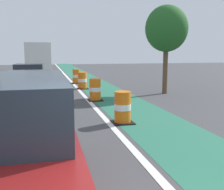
{
  "coord_description": "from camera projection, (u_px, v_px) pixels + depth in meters",
  "views": [
    {
      "loc": [
        -1.17,
        -2.21,
        2.43
      ],
      "look_at": [
        0.82,
        5.77,
        1.1
      ],
      "focal_mm": 43.33,
      "sensor_mm": 36.0,
      "label": 1
    }
  ],
  "objects": [
    {
      "name": "parked_suv_nearest",
      "position": [
        15.0,
        141.0,
        4.23
      ],
      "size": [
        1.96,
        4.62,
        2.04
      ],
      "color": "maroon",
      "rests_on": "ground"
    },
    {
      "name": "bike_lane_strip",
      "position": [
        112.0,
        96.0,
        14.85
      ],
      "size": [
        2.5,
        80.0,
        0.01
      ],
      "primitive_type": "cube",
      "color": "#286B51",
      "rests_on": "ground"
    },
    {
      "name": "traffic_barrel_mid",
      "position": [
        95.0,
        90.0,
        13.43
      ],
      "size": [
        0.73,
        0.73,
        1.09
      ],
      "color": "orange",
      "rests_on": "ground"
    },
    {
      "name": "traffic_barrel_far",
      "position": [
        76.0,
        77.0,
        20.62
      ],
      "size": [
        0.73,
        0.73,
        1.09
      ],
      "color": "orange",
      "rests_on": "ground"
    },
    {
      "name": "traffic_barrel_back",
      "position": [
        82.0,
        81.0,
        17.66
      ],
      "size": [
        0.73,
        0.73,
        1.09
      ],
      "color": "orange",
      "rests_on": "ground"
    },
    {
      "name": "street_tree_sidewalk",
      "position": [
        166.0,
        29.0,
        15.2
      ],
      "size": [
        2.4,
        2.4,
        5.0
      ],
      "color": "brown",
      "rests_on": "ground"
    },
    {
      "name": "delivery_truck_down_block",
      "position": [
        37.0,
        57.0,
        27.44
      ],
      "size": [
        2.75,
        7.72,
        3.23
      ],
      "color": "silver",
      "rests_on": "ground"
    },
    {
      "name": "lane_divider_stripe",
      "position": [
        85.0,
        97.0,
        14.49
      ],
      "size": [
        0.2,
        80.0,
        0.01
      ],
      "primitive_type": "cube",
      "color": "silver",
      "rests_on": "ground"
    },
    {
      "name": "parked_sedan_second",
      "position": [
        30.0,
        93.0,
        10.38
      ],
      "size": [
        1.98,
        4.13,
        1.7
      ],
      "color": "#9EA0A5",
      "rests_on": "ground"
    },
    {
      "name": "traffic_barrel_front",
      "position": [
        123.0,
        108.0,
        9.2
      ],
      "size": [
        0.73,
        0.73,
        1.09
      ],
      "color": "orange",
      "rests_on": "ground"
    },
    {
      "name": "parked_sedan_third",
      "position": [
        30.0,
        78.0,
        16.41
      ],
      "size": [
        2.06,
        4.18,
        1.7
      ],
      "color": "maroon",
      "rests_on": "ground"
    }
  ]
}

